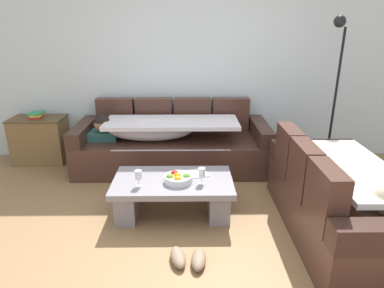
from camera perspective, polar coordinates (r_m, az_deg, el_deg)
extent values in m
plane|color=olive|center=(3.22, -0.17, -15.58)|extent=(14.00, 14.00, 0.00)
cube|color=silver|center=(4.80, -0.42, 13.69)|extent=(9.00, 0.10, 2.70)
cube|color=#462A21|center=(4.54, -3.30, -1.56)|extent=(2.52, 0.92, 0.42)
cube|color=#462A21|center=(4.87, -12.79, 4.90)|extent=(0.51, 0.16, 0.46)
cube|color=#462A21|center=(4.79, -6.44, 5.01)|extent=(0.51, 0.16, 0.46)
cube|color=#462A21|center=(4.76, 0.05, 5.06)|extent=(0.51, 0.16, 0.46)
cube|color=#462A21|center=(4.80, 6.52, 5.05)|extent=(0.51, 0.16, 0.46)
cube|color=#38221B|center=(4.64, -17.94, 2.01)|extent=(0.18, 0.92, 0.20)
cube|color=#38221B|center=(4.53, 11.54, 2.18)|extent=(0.18, 0.92, 0.20)
cube|color=#2D6660|center=(4.57, -14.68, 1.48)|extent=(0.36, 0.28, 0.11)
sphere|color=#936B4C|center=(4.49, -14.98, 3.26)|extent=(0.21, 0.21, 0.21)
sphere|color=black|center=(4.48, -15.01, 3.62)|extent=(0.20, 0.20, 0.20)
ellipsoid|color=silver|center=(4.40, -7.04, 2.44)|extent=(1.10, 0.44, 0.28)
cube|color=silver|center=(4.33, -3.45, 3.65)|extent=(1.70, 0.60, 0.05)
cube|color=silver|center=(4.13, -3.56, -3.53)|extent=(1.44, 0.04, 0.38)
cube|color=#462A21|center=(3.47, 23.72, -10.54)|extent=(0.92, 1.82, 0.42)
cube|color=#462A21|center=(2.73, 21.65, -8.16)|extent=(0.16, 0.46, 0.46)
cube|color=#462A21|center=(3.14, 18.47, -4.06)|extent=(0.16, 0.46, 0.46)
cube|color=#462A21|center=(3.56, 16.06, -0.92)|extent=(0.16, 0.46, 0.46)
cube|color=#38221B|center=(4.02, 19.79, -0.92)|extent=(0.92, 0.18, 0.20)
cube|color=gray|center=(2.93, 28.88, -11.25)|extent=(0.28, 0.36, 0.11)
ellipsoid|color=white|center=(3.39, 24.82, -4.74)|extent=(0.44, 0.90, 0.28)
cube|color=white|center=(3.31, 25.89, -3.66)|extent=(0.60, 1.34, 0.05)
cube|color=gray|center=(3.42, -3.26, -6.47)|extent=(1.20, 0.68, 0.06)
cube|color=gray|center=(3.56, -10.70, -9.14)|extent=(0.20, 0.54, 0.32)
cube|color=gray|center=(3.52, 4.40, -9.19)|extent=(0.20, 0.54, 0.32)
cylinder|color=silver|center=(3.34, -2.32, -5.92)|extent=(0.28, 0.28, 0.07)
sphere|color=#AD221E|center=(3.39, -2.97, -5.07)|extent=(0.08, 0.08, 0.08)
sphere|color=orange|center=(3.27, -2.45, -6.04)|extent=(0.08, 0.08, 0.08)
sphere|color=olive|center=(3.31, -3.78, -5.71)|extent=(0.08, 0.08, 0.08)
sphere|color=#5FA52E|center=(3.32, -0.94, -5.62)|extent=(0.08, 0.08, 0.08)
sphere|color=orange|center=(3.34, -2.48, -5.49)|extent=(0.08, 0.08, 0.08)
cylinder|color=silver|center=(3.31, -8.96, -7.04)|extent=(0.06, 0.06, 0.01)
cylinder|color=silver|center=(3.29, -9.00, -6.41)|extent=(0.01, 0.01, 0.07)
cylinder|color=silver|center=(3.26, -9.08, -5.15)|extent=(0.07, 0.07, 0.08)
cylinder|color=silver|center=(3.32, 1.66, -6.69)|extent=(0.06, 0.06, 0.01)
cylinder|color=silver|center=(3.30, 1.67, -6.07)|extent=(0.01, 0.01, 0.07)
cylinder|color=silver|center=(3.27, 1.68, -4.80)|extent=(0.07, 0.07, 0.08)
cube|color=white|center=(3.51, 0.29, -5.08)|extent=(0.33, 0.29, 0.01)
cube|color=brown|center=(5.17, -24.27, 0.53)|extent=(0.70, 0.42, 0.62)
cube|color=brown|center=(5.08, -24.78, 3.93)|extent=(0.72, 0.44, 0.02)
cube|color=red|center=(5.07, -24.91, 4.18)|extent=(0.14, 0.17, 0.03)
cube|color=gold|center=(5.06, -24.83, 4.48)|extent=(0.16, 0.20, 0.02)
cube|color=#338C59|center=(5.07, -24.91, 4.76)|extent=(0.19, 0.22, 0.02)
cylinder|color=black|center=(4.99, 21.60, -3.48)|extent=(0.28, 0.28, 0.02)
cylinder|color=black|center=(4.72, 22.99, 6.73)|extent=(0.03, 0.03, 1.80)
sphere|color=black|center=(4.49, 23.74, 18.47)|extent=(0.14, 0.14, 0.14)
ellipsoid|color=#8C7259|center=(2.93, -2.38, -18.60)|extent=(0.18, 0.29, 0.09)
ellipsoid|color=#8C7259|center=(2.91, 1.14, -18.94)|extent=(0.15, 0.28, 0.09)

